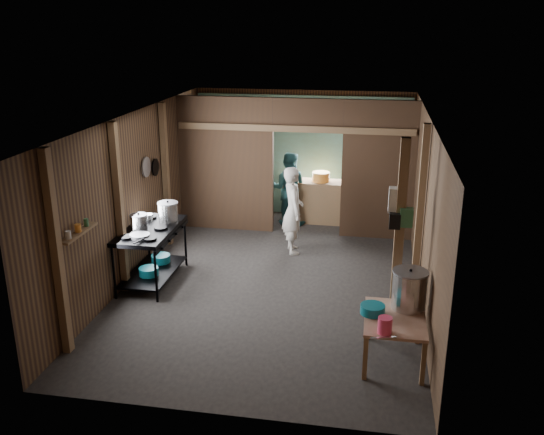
% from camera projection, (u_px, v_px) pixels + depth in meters
% --- Properties ---
extents(floor, '(4.50, 7.00, 0.00)m').
position_uv_depth(floor, '(274.00, 278.00, 9.50)').
color(floor, black).
rests_on(floor, ground).
extents(ceiling, '(4.50, 7.00, 0.00)m').
position_uv_depth(ceiling, '(274.00, 117.00, 8.67)').
color(ceiling, '#3F3A34').
rests_on(ceiling, ground).
extents(wall_back, '(4.50, 0.00, 2.60)m').
position_uv_depth(wall_back, '(303.00, 153.00, 12.35)').
color(wall_back, brown).
rests_on(wall_back, ground).
extents(wall_front, '(4.50, 0.00, 2.60)m').
position_uv_depth(wall_front, '(214.00, 304.00, 5.82)').
color(wall_front, brown).
rests_on(wall_front, ground).
extents(wall_left, '(0.00, 7.00, 2.60)m').
position_uv_depth(wall_left, '(136.00, 194.00, 9.46)').
color(wall_left, brown).
rests_on(wall_left, ground).
extents(wall_right, '(0.00, 7.00, 2.60)m').
position_uv_depth(wall_right, '(424.00, 209.00, 8.72)').
color(wall_right, brown).
rests_on(wall_right, ground).
extents(partition_left, '(1.85, 0.10, 2.60)m').
position_uv_depth(partition_left, '(226.00, 165.00, 11.36)').
color(partition_left, '#472C19').
rests_on(partition_left, floor).
extents(partition_right, '(1.35, 0.10, 2.60)m').
position_uv_depth(partition_right, '(378.00, 171.00, 10.88)').
color(partition_right, '#472C19').
rests_on(partition_right, floor).
extents(partition_header, '(1.30, 0.10, 0.60)m').
position_uv_depth(partition_header, '(308.00, 115.00, 10.78)').
color(partition_header, '#472C19').
rests_on(partition_header, wall_back).
extents(turquoise_panel, '(4.40, 0.06, 2.50)m').
position_uv_depth(turquoise_panel, '(302.00, 156.00, 12.31)').
color(turquoise_panel, '#64ADAA').
rests_on(turquoise_panel, wall_back).
extents(back_counter, '(1.20, 0.50, 0.85)m').
position_uv_depth(back_counter, '(313.00, 201.00, 12.07)').
color(back_counter, brown).
rests_on(back_counter, floor).
extents(wall_clock, '(0.20, 0.03, 0.20)m').
position_uv_depth(wall_clock, '(315.00, 125.00, 12.03)').
color(wall_clock, silver).
rests_on(wall_clock, wall_back).
extents(post_left_a, '(0.10, 0.12, 2.60)m').
position_uv_depth(post_left_a, '(57.00, 255.00, 7.02)').
color(post_left_a, brown).
rests_on(post_left_a, floor).
extents(post_left_b, '(0.10, 0.12, 2.60)m').
position_uv_depth(post_left_b, '(120.00, 209.00, 8.70)').
color(post_left_b, brown).
rests_on(post_left_b, floor).
extents(post_left_c, '(0.10, 0.12, 2.60)m').
position_uv_depth(post_left_c, '(166.00, 176.00, 10.56)').
color(post_left_c, brown).
rests_on(post_left_c, floor).
extents(post_right, '(0.10, 0.12, 2.60)m').
position_uv_depth(post_right, '(420.00, 213.00, 8.54)').
color(post_right, brown).
rests_on(post_right, floor).
extents(post_free, '(0.12, 0.12, 2.60)m').
position_uv_depth(post_free, '(399.00, 238.00, 7.57)').
color(post_free, brown).
rests_on(post_free, floor).
extents(cross_beam, '(4.40, 0.12, 0.12)m').
position_uv_depth(cross_beam, '(294.00, 128.00, 10.85)').
color(cross_beam, brown).
rests_on(cross_beam, wall_left).
extents(pan_lid_big, '(0.03, 0.34, 0.34)m').
position_uv_depth(pan_lid_big, '(146.00, 167.00, 9.71)').
color(pan_lid_big, gray).
rests_on(pan_lid_big, wall_left).
extents(pan_lid_small, '(0.03, 0.30, 0.30)m').
position_uv_depth(pan_lid_small, '(155.00, 167.00, 10.12)').
color(pan_lid_small, black).
rests_on(pan_lid_small, wall_left).
extents(wall_shelf, '(0.14, 0.80, 0.03)m').
position_uv_depth(wall_shelf, '(79.00, 233.00, 7.45)').
color(wall_shelf, brown).
rests_on(wall_shelf, wall_left).
extents(jar_white, '(0.07, 0.07, 0.10)m').
position_uv_depth(jar_white, '(68.00, 235.00, 7.19)').
color(jar_white, silver).
rests_on(jar_white, wall_shelf).
extents(jar_yellow, '(0.08, 0.08, 0.10)m').
position_uv_depth(jar_yellow, '(78.00, 228.00, 7.43)').
color(jar_yellow, orange).
rests_on(jar_yellow, wall_shelf).
extents(jar_green, '(0.06, 0.06, 0.10)m').
position_uv_depth(jar_green, '(86.00, 222.00, 7.63)').
color(jar_green, '#357147').
rests_on(jar_green, wall_shelf).
extents(bag_white, '(0.22, 0.15, 0.32)m').
position_uv_depth(bag_white, '(397.00, 200.00, 7.50)').
color(bag_white, silver).
rests_on(bag_white, post_free).
extents(bag_green, '(0.16, 0.12, 0.24)m').
position_uv_depth(bag_green, '(406.00, 217.00, 7.41)').
color(bag_green, '#357147').
rests_on(bag_green, post_free).
extents(bag_black, '(0.14, 0.10, 0.20)m').
position_uv_depth(bag_black, '(395.00, 221.00, 7.43)').
color(bag_black, black).
rests_on(bag_black, post_free).
extents(gas_range, '(0.78, 1.51, 0.89)m').
position_uv_depth(gas_range, '(152.00, 255.00, 9.27)').
color(gas_range, black).
rests_on(gas_range, floor).
extents(prep_table, '(0.72, 0.99, 0.59)m').
position_uv_depth(prep_table, '(393.00, 339.00, 7.13)').
color(prep_table, tan).
rests_on(prep_table, floor).
extents(stove_pot_large, '(0.39, 0.39, 0.33)m').
position_uv_depth(stove_pot_large, '(168.00, 212.00, 9.41)').
color(stove_pot_large, '#BDBDBD').
rests_on(stove_pot_large, gas_range).
extents(stove_pot_med, '(0.29, 0.29, 0.24)m').
position_uv_depth(stove_pot_med, '(139.00, 222.00, 9.12)').
color(stove_pot_med, '#BDBDBD').
rests_on(stove_pot_med, gas_range).
extents(stove_saucepan, '(0.19, 0.19, 0.10)m').
position_uv_depth(stove_saucepan, '(148.00, 217.00, 9.49)').
color(stove_saucepan, '#BDBDBD').
rests_on(stove_saucepan, gas_range).
extents(frying_pan, '(0.45, 0.59, 0.07)m').
position_uv_depth(frying_pan, '(140.00, 236.00, 8.74)').
color(frying_pan, gray).
rests_on(frying_pan, gas_range).
extents(blue_tub_front, '(0.30, 0.30, 0.12)m').
position_uv_depth(blue_tub_front, '(149.00, 271.00, 9.18)').
color(blue_tub_front, '#0E6675').
rests_on(blue_tub_front, gas_range).
extents(blue_tub_back, '(0.31, 0.31, 0.12)m').
position_uv_depth(blue_tub_back, '(161.00, 259.00, 9.67)').
color(blue_tub_back, '#0E6675').
rests_on(blue_tub_back, gas_range).
extents(stock_pot, '(0.49, 0.49, 0.51)m').
position_uv_depth(stock_pot, '(409.00, 290.00, 7.20)').
color(stock_pot, '#BDBDBD').
rests_on(stock_pot, prep_table).
extents(wash_basin, '(0.38, 0.38, 0.11)m').
position_uv_depth(wash_basin, '(373.00, 309.00, 7.11)').
color(wash_basin, '#0E6675').
rests_on(wash_basin, prep_table).
extents(pink_bucket, '(0.21, 0.21, 0.20)m').
position_uv_depth(pink_bucket, '(385.00, 325.00, 6.65)').
color(pink_bucket, '#F03D69').
rests_on(pink_bucket, prep_table).
extents(knife, '(0.30, 0.12, 0.01)m').
position_uv_depth(knife, '(384.00, 337.00, 6.58)').
color(knife, '#BDBDBD').
rests_on(knife, prep_table).
extents(yellow_tub, '(0.35, 0.35, 0.19)m').
position_uv_depth(yellow_tub, '(321.00, 177.00, 11.88)').
color(yellow_tub, orange).
rests_on(yellow_tub, back_counter).
extents(red_cup, '(0.13, 0.13, 0.15)m').
position_uv_depth(red_cup, '(296.00, 177.00, 11.97)').
color(red_cup, '#A3412E').
rests_on(red_cup, back_counter).
extents(cook, '(0.53, 0.66, 1.56)m').
position_uv_depth(cook, '(293.00, 210.00, 10.35)').
color(cook, silver).
rests_on(cook, floor).
extents(worker_back, '(0.74, 0.59, 1.47)m').
position_uv_depth(worker_back, '(289.00, 188.00, 11.83)').
color(worker_back, '#265F67').
rests_on(worker_back, floor).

